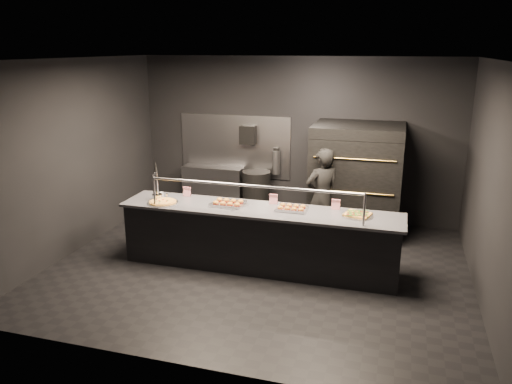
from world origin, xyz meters
TOP-DOWN VIEW (x-y plane):
  - room at (-0.02, 0.05)m, footprint 6.04×6.00m
  - service_counter at (0.00, -0.00)m, footprint 4.10×0.78m
  - pizza_oven at (1.20, 1.90)m, footprint 1.50×1.23m
  - prep_shelf at (-1.60, 2.32)m, footprint 1.20×0.35m
  - towel_dispenser at (-0.90, 2.39)m, footprint 0.30×0.20m
  - fire_extinguisher at (-0.35, 2.40)m, footprint 0.14×0.14m
  - beer_tap at (-1.60, -0.03)m, footprint 0.15×0.22m
  - round_pizza at (-1.45, -0.15)m, footprint 0.46×0.46m
  - slider_tray_a at (-0.48, 0.04)m, footprint 0.57×0.50m
  - slider_tray_b at (0.46, 0.08)m, footprint 0.44×0.32m
  - square_pizza at (1.39, 0.07)m, footprint 0.42×0.42m
  - condiment_jar at (-1.56, 0.10)m, footprint 0.13×0.05m
  - tent_cards at (-0.01, 0.28)m, footprint 2.43×0.04m
  - trash_bin at (-0.69, 2.22)m, footprint 0.53×0.53m
  - worker at (0.72, 1.19)m, footprint 0.71×0.67m

SIDE VIEW (x-z plane):
  - trash_bin at x=-0.69m, z-range 0.00..0.89m
  - prep_shelf at x=-1.60m, z-range 0.00..0.90m
  - service_counter at x=0.00m, z-range -0.22..1.15m
  - worker at x=0.72m, z-range 0.00..1.62m
  - round_pizza at x=-1.45m, z-range 0.92..0.95m
  - square_pizza at x=1.39m, z-range 0.92..0.96m
  - slider_tray_b at x=0.46m, z-range 0.91..0.98m
  - slider_tray_a at x=-0.48m, z-range 0.91..0.99m
  - condiment_jar at x=-1.56m, z-range 0.92..1.00m
  - pizza_oven at x=1.20m, z-range 0.01..1.92m
  - tent_cards at x=-0.01m, z-range 0.92..1.07m
  - fire_extinguisher at x=-0.35m, z-range 0.81..1.31m
  - beer_tap at x=-1.60m, z-range 0.79..1.39m
  - room at x=-0.02m, z-range 0.00..3.00m
  - towel_dispenser at x=-0.90m, z-range 1.38..1.73m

